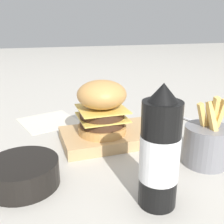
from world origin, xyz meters
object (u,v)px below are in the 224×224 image
Objects in this scene: ketchup_bottle at (157,153)px; side_bowl at (23,172)px; burger at (102,107)px; spoon at (201,124)px; serving_board at (112,136)px; fries_basket at (206,144)px.

side_bowl is at bearing 148.55° from ketchup_bottle.
burger is 0.32m from spoon.
fries_basket is (0.15, -0.17, 0.03)m from serving_board.
burger is at bearing 136.72° from fries_basket.
spoon is (0.29, 0.27, -0.09)m from ketchup_bottle.
fries_basket is 0.23m from spoon.
serving_board is 0.23m from fries_basket.
burger reaches higher than serving_board.
burger is 0.65× the size of ketchup_bottle.
ketchup_bottle is 1.36× the size of spoon.
side_bowl is (-0.21, -0.13, 0.01)m from serving_board.
serving_board reaches higher than spoon.
serving_board is 0.25m from side_bowl.
serving_board is at bearing -102.13° from spoon.
spoon is (0.30, 0.02, -0.09)m from burger.
ketchup_bottle is (0.01, -0.25, -0.00)m from burger.
side_bowl reaches higher than spoon.
ketchup_bottle is 0.25m from side_bowl.
side_bowl is at bearing -148.64° from serving_board.
ketchup_bottle reaches higher than side_bowl.
ketchup_bottle is (-0.01, -0.25, 0.08)m from serving_board.
ketchup_bottle is at bearing -31.45° from side_bowl.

